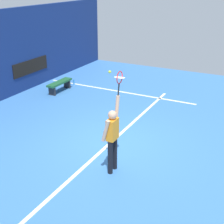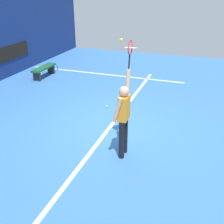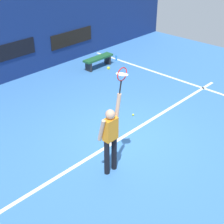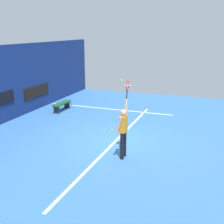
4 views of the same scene
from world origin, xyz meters
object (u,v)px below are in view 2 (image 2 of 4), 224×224
at_px(tennis_racket, 130,49).
at_px(water_bottle, 57,67).
at_px(spare_ball, 107,106).
at_px(tennis_player, 124,116).
at_px(tennis_ball, 121,40).
at_px(court_bench, 44,69).

xyz_separation_m(tennis_racket, water_bottle, (5.20, 4.94, -2.27)).
bearing_deg(spare_ball, tennis_player, -151.46).
distance_m(water_bottle, spare_ball, 4.81).
bearing_deg(spare_ball, tennis_ball, -152.72).
xyz_separation_m(tennis_player, water_bottle, (5.56, 4.93, -0.89)).
height_order(tennis_player, tennis_ball, tennis_ball).
bearing_deg(tennis_player, tennis_ball, 61.92).
distance_m(tennis_player, spare_ball, 2.91).
bearing_deg(tennis_player, court_bench, 47.78).
distance_m(court_bench, spare_ball, 4.18).
relative_size(water_bottle, spare_ball, 3.53).
bearing_deg(tennis_racket, tennis_player, 179.33).
relative_size(tennis_player, tennis_ball, 29.25).
height_order(court_bench, water_bottle, court_bench).
xyz_separation_m(tennis_player, spare_ball, (2.41, 1.31, -0.98)).
bearing_deg(tennis_racket, court_bench, 50.21).
relative_size(tennis_ball, spare_ball, 1.00).
xyz_separation_m(tennis_ball, court_bench, (4.42, 4.84, -2.29)).
distance_m(tennis_ball, water_bottle, 7.75).
bearing_deg(court_bench, spare_ball, -119.73).
bearing_deg(water_bottle, tennis_racket, -136.50).
xyz_separation_m(court_bench, spare_ball, (-2.07, -3.62, -0.30)).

